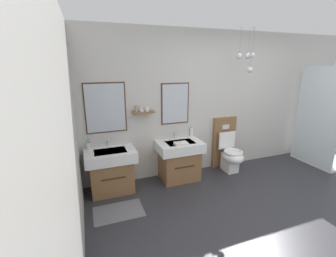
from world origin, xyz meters
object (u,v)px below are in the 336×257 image
Objects in this scene: toothbrush_cup at (88,145)px; soap_dispenser at (191,132)px; toilet at (228,151)px; folded_hand_towel at (181,144)px; vanity_sink_left at (111,169)px; shower_tray at (322,144)px; vanity_sink_right at (179,159)px.

soap_dispenser is at bearing 0.30° from toothbrush_cup.
toilet is 1.14m from folded_hand_towel.
toilet reaches higher than vanity_sink_left.
toilet is at bearing -3.68° from toothbrush_cup.
toothbrush_cup is 1.80m from soap_dispenser.
toilet is 0.51× the size of shower_tray.
folded_hand_towel is (-0.04, -0.16, 0.34)m from vanity_sink_right.
toilet reaches higher than soap_dispenser.
soap_dispenser is (1.49, 0.20, 0.41)m from vanity_sink_left.
shower_tray is (2.68, -0.57, -0.36)m from soap_dispenser.
vanity_sink_left is 0.40× the size of shower_tray.
soap_dispenser is (0.32, 0.20, 0.41)m from vanity_sink_right.
soap_dispenser is 2.77m from shower_tray.
folded_hand_towel is 3.06m from shower_tray.
vanity_sink_right is at bearing -148.26° from soap_dispenser.
folded_hand_towel is at bearing -169.91° from toilet.
soap_dispenser reaches higher than folded_hand_towel.
vanity_sink_right is (1.17, 0.00, 0.00)m from vanity_sink_left.
shower_tray is (4.48, -0.56, -0.33)m from toothbrush_cup.
toilet reaches higher than vanity_sink_right.
vanity_sink_left is at bearing -31.29° from toothbrush_cup.
vanity_sink_right is 0.40× the size of shower_tray.
soap_dispenser is at bearing 7.50° from vanity_sink_left.
vanity_sink_left is at bearing -172.50° from soap_dispenser.
shower_tray reaches higher than soap_dispenser.
toothbrush_cup is (-0.31, 0.19, 0.38)m from vanity_sink_left.
soap_dispenser is (-0.71, 0.17, 0.40)m from toilet.
vanity_sink_left is 3.52× the size of folded_hand_towel.
vanity_sink_right is 3.80× the size of toothbrush_cup.
vanity_sink_left is at bearing 171.72° from folded_hand_towel.
toilet is at bearing 168.50° from shower_tray.
vanity_sink_right is 0.77× the size of toilet.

